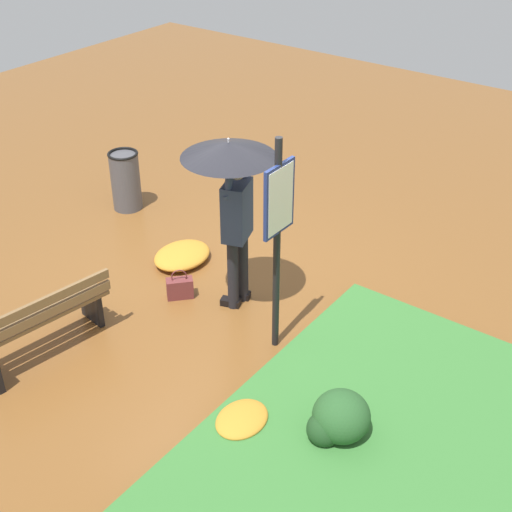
% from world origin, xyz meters
% --- Properties ---
extents(ground_plane, '(18.00, 18.00, 0.00)m').
position_xyz_m(ground_plane, '(0.00, 0.00, 0.00)').
color(ground_plane, brown).
extents(grass_verge, '(4.80, 4.00, 0.05)m').
position_xyz_m(grass_verge, '(1.28, 3.11, 0.03)').
color(grass_verge, '#387533').
rests_on(grass_verge, ground_plane).
extents(person_with_umbrella, '(0.96, 0.96, 2.04)m').
position_xyz_m(person_with_umbrella, '(0.01, 0.21, 1.55)').
color(person_with_umbrella, black).
rests_on(person_with_umbrella, ground_plane).
extents(info_sign_post, '(0.44, 0.07, 2.30)m').
position_xyz_m(info_sign_post, '(0.28, 0.97, 1.44)').
color(info_sign_post, black).
rests_on(info_sign_post, ground_plane).
extents(handbag, '(0.32, 0.31, 0.37)m').
position_xyz_m(handbag, '(0.24, -0.40, 0.13)').
color(handbag, brown).
rests_on(handbag, ground_plane).
extents(park_bench, '(1.40, 0.57, 0.75)m').
position_xyz_m(park_bench, '(1.77, -0.83, 0.40)').
color(park_bench, black).
rests_on(park_bench, ground_plane).
extents(trash_bin, '(0.42, 0.42, 0.83)m').
position_xyz_m(trash_bin, '(-0.95, -2.43, 0.42)').
color(trash_bin, '#4C4C51').
rests_on(trash_bin, ground_plane).
extents(shrub_cluster, '(0.57, 0.51, 0.46)m').
position_xyz_m(shrub_cluster, '(1.01, 2.15, 0.22)').
color(shrub_cluster, '#285628').
rests_on(shrub_cluster, ground_plane).
extents(leaf_pile_near_person, '(0.76, 0.61, 0.17)m').
position_xyz_m(leaf_pile_near_person, '(-0.35, -0.88, 0.08)').
color(leaf_pile_near_person, '#C68428').
rests_on(leaf_pile_near_person, ground_plane).
extents(leaf_pile_by_bench, '(0.54, 0.43, 0.12)m').
position_xyz_m(leaf_pile_by_bench, '(1.39, 1.38, 0.06)').
color(leaf_pile_by_bench, '#C68428').
rests_on(leaf_pile_by_bench, ground_plane).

